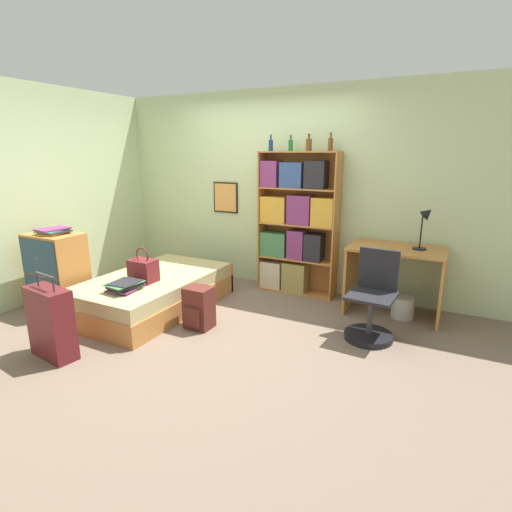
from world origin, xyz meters
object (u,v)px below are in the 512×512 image
at_px(bed, 154,292).
at_px(backpack, 199,308).
at_px(bottle_blue, 330,144).
at_px(desk_lamp, 426,220).
at_px(bottle_clear, 309,144).
at_px(waste_bin, 403,307).
at_px(desk, 395,270).
at_px(bookcase, 294,225).
at_px(magazine_pile_on_dresser, 53,231).
at_px(handbag, 143,270).
at_px(desk_chair, 371,311).
at_px(bottle_green, 271,145).
at_px(book_stack_on_bed, 125,286).
at_px(suitcase, 51,323).
at_px(bottle_brown, 291,145).
at_px(dresser, 57,272).

bearing_deg(bed, backpack, -15.73).
height_order(bottle_blue, desk_lamp, bottle_blue).
height_order(bottle_clear, waste_bin, bottle_clear).
relative_size(desk, backpack, 2.31).
bearing_deg(bookcase, magazine_pile_on_dresser, -140.28).
bearing_deg(handbag, desk_chair, 13.53).
bearing_deg(bottle_green, bottle_clear, 4.03).
distance_m(bookcase, backpack, 1.72).
bearing_deg(book_stack_on_bed, backpack, 23.35).
relative_size(handbag, bottle_green, 1.99).
distance_m(bed, bottle_clear, 2.56).
bearing_deg(suitcase, book_stack_on_bed, 83.31).
bearing_deg(desk, bottle_brown, 171.99).
bearing_deg(bottle_green, magazine_pile_on_dresser, -136.35).
bearing_deg(desk, bookcase, 172.04).
bearing_deg(bookcase, suitcase, -115.37).
height_order(bookcase, desk_chair, bookcase).
distance_m(bottle_green, desk_chair, 2.40).
distance_m(magazine_pile_on_dresser, bottle_blue, 3.36).
height_order(handbag, magazine_pile_on_dresser, magazine_pile_on_dresser).
xyz_separation_m(desk, waste_bin, (0.12, -0.07, -0.40)).
xyz_separation_m(magazine_pile_on_dresser, desk, (3.51, 1.64, -0.41)).
height_order(bottle_green, backpack, bottle_green).
bearing_deg(bottle_green, bottle_blue, 5.79).
distance_m(suitcase, desk_lamp, 3.83).
relative_size(book_stack_on_bed, bottle_blue, 1.95).
distance_m(dresser, backpack, 1.81).
bearing_deg(magazine_pile_on_dresser, bottle_green, 43.65).
bearing_deg(bottle_blue, handbag, -136.40).
bearing_deg(dresser, magazine_pile_on_dresser, 49.47).
bearing_deg(desk_lamp, waste_bin, -145.54).
distance_m(bottle_clear, desk_lamp, 1.61).
xyz_separation_m(handbag, desk, (2.51, 1.32, -0.00)).
relative_size(book_stack_on_bed, dresser, 0.45).
xyz_separation_m(suitcase, magazine_pile_on_dresser, (-0.95, 0.81, 0.61)).
height_order(book_stack_on_bed, magazine_pile_on_dresser, magazine_pile_on_dresser).
distance_m(book_stack_on_bed, desk, 2.97).
height_order(bottle_blue, waste_bin, bottle_blue).
distance_m(bed, bookcase, 1.93).
xyz_separation_m(desk, desk_lamp, (0.26, 0.03, 0.58)).
bearing_deg(dresser, bottle_clear, 37.68).
distance_m(desk, waste_bin, 0.43).
height_order(book_stack_on_bed, suitcase, suitcase).
relative_size(bottle_brown, desk_lamp, 0.39).
relative_size(bed, backpack, 4.15).
bearing_deg(bottle_brown, bottle_blue, 3.13).
height_order(bottle_brown, desk, bottle_brown).
bearing_deg(desk_chair, magazine_pile_on_dresser, -165.17).
relative_size(bottle_clear, desk_chair, 0.23).
xyz_separation_m(bottle_blue, backpack, (-0.86, -1.56, -1.68)).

